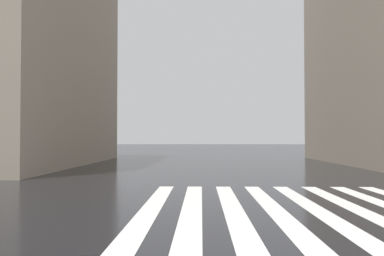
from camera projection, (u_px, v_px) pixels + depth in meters
zebra_crossing at (317, 226)px, 8.08m from camera, size 13.00×7.50×0.01m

